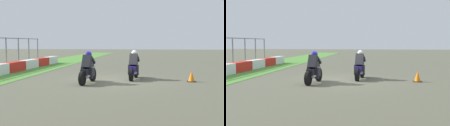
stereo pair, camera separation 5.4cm
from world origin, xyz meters
TOP-DOWN VIEW (x-y plane):
  - ground_plane at (0.00, 0.00)m, footprint 120.00×120.00m
  - rider_lane_a at (0.80, -1.05)m, footprint 2.04×0.58m
  - rider_lane_b at (-0.89, 1.01)m, footprint 2.04×0.59m
  - traffic_cone at (0.27, -3.88)m, footprint 0.40×0.40m

SIDE VIEW (x-z plane):
  - ground_plane at x=0.00m, z-range 0.00..0.00m
  - traffic_cone at x=0.27m, z-range -0.02..0.52m
  - rider_lane_a at x=0.80m, z-range -0.13..1.38m
  - rider_lane_b at x=-0.89m, z-range -0.13..1.38m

